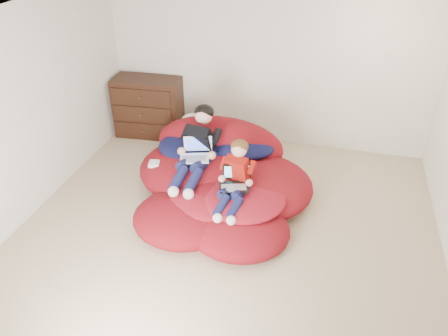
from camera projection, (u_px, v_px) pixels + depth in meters
room_shell at (226, 220)px, 5.16m from camera, size 5.10×5.10×2.77m
dresser at (149, 107)px, 7.24m from camera, size 1.13×0.65×0.98m
beanbag_pile at (219, 179)px, 5.83m from camera, size 2.43×2.42×0.90m
cream_pillow at (194, 122)px, 6.47m from camera, size 0.40×0.25×0.25m
older_boy at (198, 144)px, 5.70m from camera, size 0.41×1.20×0.79m
younger_boy at (235, 175)px, 5.22m from camera, size 0.35×0.88×0.70m
laptop_white at (196, 152)px, 5.67m from camera, size 0.43×0.44×0.26m
laptop_black at (235, 180)px, 5.25m from camera, size 0.41×0.41×0.25m
power_adapter at (154, 164)px, 5.84m from camera, size 0.17×0.17×0.05m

